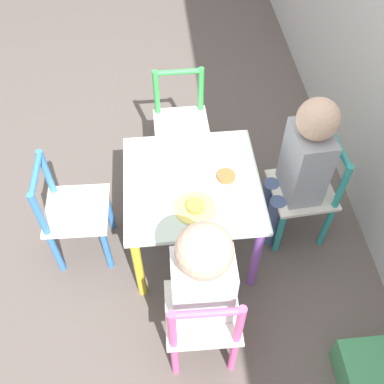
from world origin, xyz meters
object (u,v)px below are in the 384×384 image
object	(u,v)px
chair_green	(181,126)
storage_bin	(379,379)
child_right	(202,279)
chair_pink	(203,321)
chair_teal	(306,192)
chair_blue	(72,214)
plate_back	(226,178)
kids_table	(192,193)
child_back	(301,163)
plate_right	(195,208)

from	to	relation	value
chair_green	storage_bin	bearing A→B (deg)	-63.24
child_right	chair_green	bearing A→B (deg)	-89.01
chair_green	chair_pink	bearing A→B (deg)	-90.93
chair_teal	storage_bin	bearing A→B (deg)	5.52
chair_blue	plate_back	distance (m)	0.66
kids_table	child_right	size ratio (longest dim) A/B	0.71
chair_teal	storage_bin	world-z (taller)	chair_teal
chair_blue	chair_green	bearing A→B (deg)	-43.80
chair_teal	chair_green	size ratio (longest dim) A/B	1.00
child_back	chair_blue	bearing A→B (deg)	-92.92
child_back	plate_back	world-z (taller)	child_back
kids_table	chair_teal	size ratio (longest dim) A/B	1.01
kids_table	plate_back	size ratio (longest dim) A/B	3.33
chair_blue	child_back	size ratio (longest dim) A/B	0.69
chair_pink	plate_back	world-z (taller)	chair_pink
child_back	plate_back	size ratio (longest dim) A/B	4.78
chair_teal	child_right	xyz separation A→B (m)	(0.47, -0.51, 0.20)
child_back	plate_right	xyz separation A→B (m)	(0.16, -0.44, -0.02)
child_right	chair_blue	bearing A→B (deg)	-41.63
kids_table	child_back	distance (m)	0.45
child_back	plate_right	world-z (taller)	child_back
chair_teal	child_back	xyz separation A→B (m)	(0.00, -0.06, 0.20)
kids_table	plate_right	distance (m)	0.15
chair_pink	plate_right	world-z (taller)	chair_pink
plate_right	plate_back	xyz separation A→B (m)	(-0.13, 0.13, 0.00)
kids_table	child_back	xyz separation A→B (m)	(-0.03, 0.44, 0.10)
chair_blue	child_right	xyz separation A→B (m)	(0.45, 0.49, 0.20)
chair_pink	chair_green	bearing A→B (deg)	-89.07
chair_teal	child_right	bearing A→B (deg)	-50.84
storage_bin	plate_right	bearing A→B (deg)	-132.60
chair_blue	plate_right	distance (m)	0.55
child_right	child_back	xyz separation A→B (m)	(-0.47, 0.45, -0.00)
chair_pink	child_right	distance (m)	0.21
chair_teal	chair_pink	bearing A→B (deg)	-47.47
chair_pink	child_back	bearing A→B (deg)	-129.13
chair_pink	plate_right	size ratio (longest dim) A/B	3.43
chair_pink	chair_blue	distance (m)	0.71
chair_blue	storage_bin	distance (m)	1.34
kids_table	storage_bin	distance (m)	0.98
chair_green	kids_table	bearing A→B (deg)	-90.00
child_back	plate_right	bearing A→B (deg)	-73.40
plate_right	child_back	bearing A→B (deg)	110.39
chair_green	chair_blue	size ratio (longest dim) A/B	1.00
chair_green	storage_bin	size ratio (longest dim) A/B	1.96
chair_blue	child_right	size ratio (longest dim) A/B	0.71
chair_teal	chair_green	distance (m)	0.69
child_right	plate_right	distance (m)	0.31
child_right	plate_back	xyz separation A→B (m)	(-0.44, 0.14, -0.02)
chair_teal	chair_blue	xyz separation A→B (m)	(0.02, -1.00, 0.00)
plate_right	kids_table	bearing A→B (deg)	180.00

